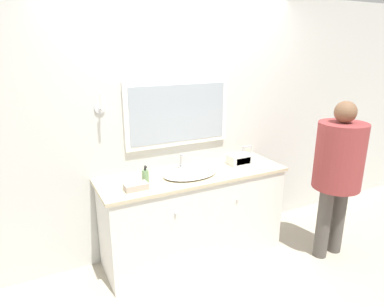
{
  "coord_description": "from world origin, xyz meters",
  "views": [
    {
      "loc": [
        -1.39,
        -2.38,
        2.05
      ],
      "look_at": [
        -0.02,
        0.33,
        1.09
      ],
      "focal_mm": 32.0,
      "sensor_mm": 36.0,
      "label": 1
    }
  ],
  "objects_px": {
    "sink_basin": "(190,173)",
    "person": "(338,165)",
    "picture_frame": "(247,152)",
    "appliance_box": "(240,159)",
    "soap_bottle": "(145,176)"
  },
  "relations": [
    {
      "from": "sink_basin",
      "to": "appliance_box",
      "type": "distance_m",
      "value": 0.6
    },
    {
      "from": "picture_frame",
      "to": "appliance_box",
      "type": "bearing_deg",
      "value": -145.98
    },
    {
      "from": "soap_bottle",
      "to": "appliance_box",
      "type": "distance_m",
      "value": 1.03
    },
    {
      "from": "appliance_box",
      "to": "picture_frame",
      "type": "xyz_separation_m",
      "value": [
        0.17,
        0.12,
        0.02
      ]
    },
    {
      "from": "picture_frame",
      "to": "person",
      "type": "relative_size",
      "value": 0.09
    },
    {
      "from": "sink_basin",
      "to": "picture_frame",
      "type": "distance_m",
      "value": 0.79
    },
    {
      "from": "picture_frame",
      "to": "person",
      "type": "xyz_separation_m",
      "value": [
        0.53,
        -0.75,
        0.01
      ]
    },
    {
      "from": "sink_basin",
      "to": "appliance_box",
      "type": "relative_size",
      "value": 2.23
    },
    {
      "from": "soap_bottle",
      "to": "person",
      "type": "height_order",
      "value": "person"
    },
    {
      "from": "picture_frame",
      "to": "person",
      "type": "distance_m",
      "value": 0.91
    },
    {
      "from": "sink_basin",
      "to": "person",
      "type": "height_order",
      "value": "person"
    },
    {
      "from": "sink_basin",
      "to": "soap_bottle",
      "type": "bearing_deg",
      "value": 177.14
    },
    {
      "from": "sink_basin",
      "to": "picture_frame",
      "type": "height_order",
      "value": "sink_basin"
    },
    {
      "from": "soap_bottle",
      "to": "appliance_box",
      "type": "xyz_separation_m",
      "value": [
        1.03,
        0.03,
        -0.01
      ]
    },
    {
      "from": "sink_basin",
      "to": "person",
      "type": "distance_m",
      "value": 1.42
    }
  ]
}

